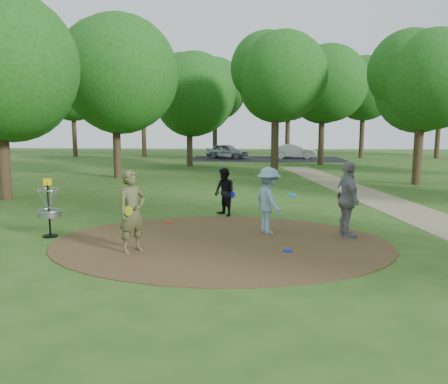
{
  "coord_description": "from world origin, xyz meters",
  "views": [
    {
      "loc": [
        0.8,
        -10.5,
        2.82
      ],
      "look_at": [
        0.0,
        1.2,
        1.1
      ],
      "focal_mm": 35.0,
      "sensor_mm": 36.0,
      "label": 1
    }
  ],
  "objects": [
    {
      "name": "ground",
      "position": [
        0.0,
        0.0,
        0.0
      ],
      "size": [
        100.0,
        100.0,
        0.0
      ],
      "primitive_type": "plane",
      "color": "#2D5119",
      "rests_on": "ground"
    },
    {
      "name": "dirt_clearing",
      "position": [
        0.0,
        0.0,
        0.01
      ],
      "size": [
        8.4,
        8.4,
        0.02
      ],
      "primitive_type": "cylinder",
      "color": "#47301C",
      "rests_on": "ground"
    },
    {
      "name": "parking_lot",
      "position": [
        2.0,
        30.0,
        0.0
      ],
      "size": [
        14.0,
        8.0,
        0.01
      ],
      "primitive_type": "cube",
      "color": "black",
      "rests_on": "ground"
    },
    {
      "name": "player_observer_with_disc",
      "position": [
        -1.94,
        -0.95,
        0.95
      ],
      "size": [
        0.79,
        0.82,
        1.9
      ],
      "color": "brown",
      "rests_on": "ground"
    },
    {
      "name": "player_throwing_with_disc",
      "position": [
        1.21,
        1.11,
        0.9
      ],
      "size": [
        1.3,
        1.33,
        1.79
      ],
      "color": "#7CA4BA",
      "rests_on": "ground"
    },
    {
      "name": "player_walking_with_disc",
      "position": [
        -0.13,
        3.39,
        0.78
      ],
      "size": [
        0.93,
        0.96,
        1.55
      ],
      "color": "black",
      "rests_on": "ground"
    },
    {
      "name": "player_waiting_with_disc",
      "position": [
        3.22,
        0.75,
        1.0
      ],
      "size": [
        0.7,
        1.24,
        1.99
      ],
      "color": "gray",
      "rests_on": "ground"
    },
    {
      "name": "disc_ground_blue",
      "position": [
        1.6,
        -0.71,
        0.03
      ],
      "size": [
        0.22,
        0.22,
        0.02
      ],
      "primitive_type": "cylinder",
      "color": "#0B1DC0",
      "rests_on": "dirt_clearing"
    },
    {
      "name": "disc_ground_red",
      "position": [
        -1.7,
        2.06,
        0.03
      ],
      "size": [
        0.22,
        0.22,
        0.02
      ],
      "primitive_type": "cylinder",
      "color": "red",
      "rests_on": "dirt_clearing"
    },
    {
      "name": "car_left",
      "position": [
        -1.71,
        30.43,
        0.68
      ],
      "size": [
        4.29,
        3.03,
        1.36
      ],
      "primitive_type": "imported",
      "rotation": [
        0.0,
        0.0,
        1.17
      ],
      "color": "#929298",
      "rests_on": "ground"
    },
    {
      "name": "car_right",
      "position": [
        4.5,
        30.46,
        0.67
      ],
      "size": [
        4.1,
        1.48,
        1.34
      ],
      "primitive_type": "imported",
      "rotation": [
        0.0,
        0.0,
        1.56
      ],
      "color": "#AAAFB2",
      "rests_on": "ground"
    },
    {
      "name": "disc_golf_basket",
      "position": [
        -4.5,
        0.3,
        0.87
      ],
      "size": [
        0.63,
        0.63,
        1.54
      ],
      "color": "black",
      "rests_on": "ground"
    },
    {
      "name": "tree_ring",
      "position": [
        0.88,
        9.81,
        5.17
      ],
      "size": [
        36.8,
        45.32,
        8.87
      ],
      "color": "#332316",
      "rests_on": "ground"
    }
  ]
}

